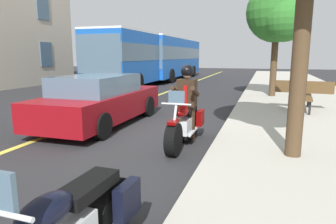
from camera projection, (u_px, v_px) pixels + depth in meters
ground_plane at (136, 135)px, 7.44m from camera, size 80.00×80.00×0.00m
lane_center_stripe at (67, 129)px, 8.04m from camera, size 60.00×0.16×0.01m
motorcycle_main at (185, 124)px, 6.61m from camera, size 2.21×0.60×1.26m
rider_main at (187, 97)px, 6.68m from camera, size 0.62×0.54×1.74m
bus_near at (170, 56)px, 24.64m from camera, size 11.05×2.70×3.30m
bus_far at (142, 56)px, 19.73m from camera, size 11.05×2.70×3.30m
car_silver at (100, 100)px, 8.49m from camera, size 4.60×1.92×1.40m
bench_sidewalk at (304, 93)px, 9.93m from camera, size 1.84×1.80×0.95m
street_tree_curbside at (279, 14)px, 12.70m from camera, size 2.80×2.60×4.92m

